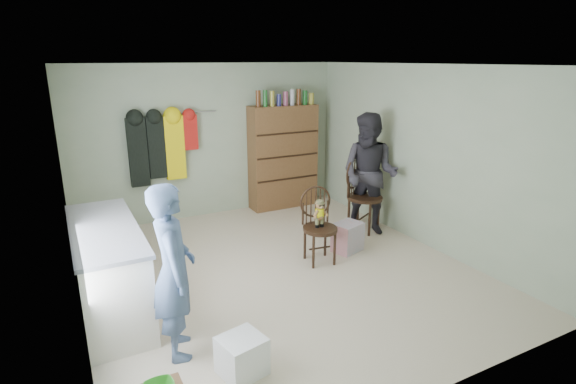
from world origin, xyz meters
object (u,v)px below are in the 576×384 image
dresser (283,156)px  chair_front (319,220)px  counter (109,269)px  chair_far (361,192)px

dresser → chair_front: bearing=-105.8°
counter → chair_front: 2.56m
counter → chair_front: chair_front is taller
counter → chair_far: bearing=10.6°
chair_front → chair_far: chair_far is taller
counter → chair_front: bearing=0.8°
chair_front → dresser: size_ratio=0.48×
chair_front → dresser: 2.38m
dresser → counter: bearing=-144.3°
counter → chair_far: chair_far is taller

